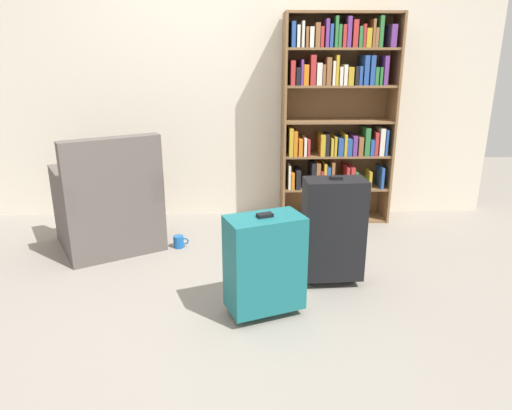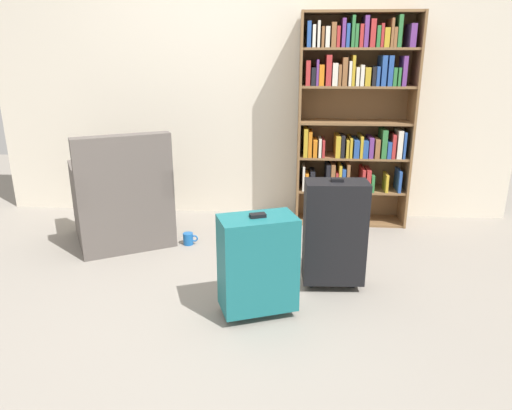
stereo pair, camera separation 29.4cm
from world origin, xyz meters
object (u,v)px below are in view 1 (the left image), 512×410
(suitcase_teal, at_px, (265,263))
(bookshelf, at_px, (336,112))
(armchair, at_px, (109,208))
(suitcase_black, at_px, (333,229))
(mug, at_px, (179,242))

(suitcase_teal, bearing_deg, bookshelf, 67.04)
(suitcase_teal, bearing_deg, armchair, 137.82)
(suitcase_teal, bearing_deg, suitcase_black, 39.20)
(bookshelf, height_order, armchair, bookshelf)
(armchair, distance_m, suitcase_teal, 1.56)
(armchair, bearing_deg, bookshelf, 17.83)
(mug, bearing_deg, bookshelf, 26.19)
(armchair, xyz_separation_m, suitcase_teal, (1.16, -1.05, 0.01))
(armchair, distance_m, suitcase_black, 1.76)
(mug, bearing_deg, suitcase_teal, -58.00)
(armchair, bearing_deg, suitcase_teal, -42.18)
(bookshelf, relative_size, armchair, 1.86)
(mug, height_order, suitcase_teal, suitcase_teal)
(bookshelf, distance_m, mug, 1.74)
(mug, distance_m, suitcase_teal, 1.21)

